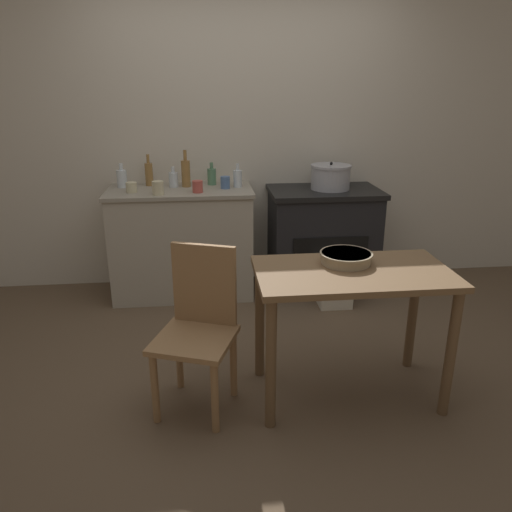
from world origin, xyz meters
name	(u,v)px	position (x,y,z in m)	size (l,w,h in m)	color
ground_plane	(264,367)	(0.00, 0.00, 0.00)	(14.00, 14.00, 0.00)	brown
wall_back	(242,136)	(0.00, 1.58, 1.27)	(8.00, 0.07, 2.55)	beige
counter_cabinet	(182,242)	(-0.53, 1.27, 0.45)	(1.16, 0.59, 0.90)	#B2A893
stove	(322,239)	(0.66, 1.27, 0.44)	(0.92, 0.61, 0.87)	black
work_table	(352,293)	(0.44, -0.32, 0.63)	(1.05, 0.59, 0.77)	brown
chair	(199,325)	(-0.40, -0.30, 0.48)	(0.51, 0.51, 0.90)	#997047
flour_sack	(335,284)	(0.68, 0.85, 0.19)	(0.26, 0.18, 0.38)	beige
stock_pot	(331,177)	(0.71, 1.27, 0.97)	(0.33, 0.33, 0.22)	#A8A8AD
mixing_bowl_large	(346,257)	(0.43, -0.21, 0.80)	(0.29, 0.29, 0.06)	tan
bottle_far_left	(212,176)	(-0.27, 1.42, 0.97)	(0.07, 0.07, 0.18)	#517F5B
bottle_left	(149,174)	(-0.78, 1.43, 1.00)	(0.06, 0.06, 0.26)	olive
bottle_mid_left	(186,173)	(-0.48, 1.35, 1.01)	(0.07, 0.07, 0.30)	olive
bottle_center_left	(122,178)	(-1.00, 1.39, 0.97)	(0.08, 0.08, 0.19)	silver
bottle_center	(173,179)	(-0.58, 1.35, 0.96)	(0.08, 0.08, 0.16)	silver
bottle_center_right	(238,178)	(-0.06, 1.29, 0.97)	(0.07, 0.07, 0.19)	silver
cup_mid_right	(198,187)	(-0.39, 1.12, 0.94)	(0.08, 0.08, 0.09)	#B74C42
cup_right	(131,187)	(-0.90, 1.18, 0.94)	(0.08, 0.08, 0.08)	beige
cup_far_right	(158,188)	(-0.69, 1.06, 0.95)	(0.09, 0.09, 0.10)	beige
cup_end_right	(225,182)	(-0.17, 1.25, 0.95)	(0.08, 0.08, 0.10)	#4C6B99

